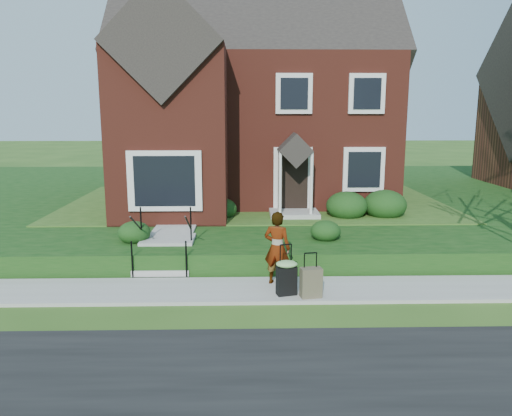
{
  "coord_description": "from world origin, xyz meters",
  "views": [
    {
      "loc": [
        -0.44,
        -10.75,
        4.02
      ],
      "look_at": [
        -0.14,
        2.0,
        1.55
      ],
      "focal_mm": 35.0,
      "sensor_mm": 36.0,
      "label": 1
    }
  ],
  "objects_px": {
    "woman": "(277,248)",
    "suitcase_black": "(287,275)",
    "suitcase_olive": "(311,283)",
    "front_steps": "(166,250)"
  },
  "relations": [
    {
      "from": "suitcase_black",
      "to": "suitcase_olive",
      "type": "relative_size",
      "value": 1.15
    },
    {
      "from": "woman",
      "to": "suitcase_black",
      "type": "bearing_deg",
      "value": 125.12
    },
    {
      "from": "front_steps",
      "to": "suitcase_olive",
      "type": "bearing_deg",
      "value": -34.58
    },
    {
      "from": "suitcase_olive",
      "to": "woman",
      "type": "bearing_deg",
      "value": 117.9
    },
    {
      "from": "front_steps",
      "to": "woman",
      "type": "height_order",
      "value": "woman"
    },
    {
      "from": "woman",
      "to": "front_steps",
      "type": "bearing_deg",
      "value": -6.23
    },
    {
      "from": "suitcase_black",
      "to": "suitcase_olive",
      "type": "height_order",
      "value": "suitcase_black"
    },
    {
      "from": "woman",
      "to": "suitcase_olive",
      "type": "height_order",
      "value": "woman"
    },
    {
      "from": "woman",
      "to": "suitcase_black",
      "type": "distance_m",
      "value": 0.85
    },
    {
      "from": "front_steps",
      "to": "suitcase_black",
      "type": "bearing_deg",
      "value": -37.07
    }
  ]
}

